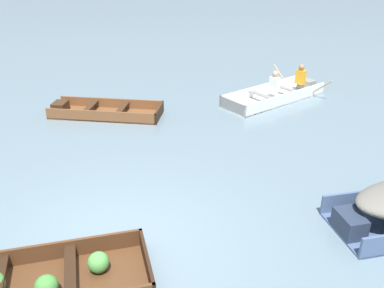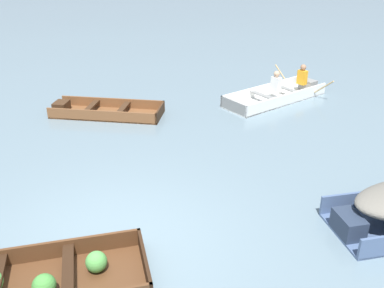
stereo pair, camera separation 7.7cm
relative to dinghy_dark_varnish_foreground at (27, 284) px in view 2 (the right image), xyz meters
The scene contains 4 objects.
ground_plane 1.45m from the dinghy_dark_varnish_foreground, 58.50° to the left, with size 80.00×80.00×0.00m, color slate.
dinghy_dark_varnish_foreground is the anchor object (origin of this frame).
skiff_wooden_brown_near_moored 6.62m from the dinghy_dark_varnish_foreground, 106.58° to the left, with size 3.13×1.37×0.31m.
rowboat_white_with_crew 9.31m from the dinghy_dark_varnish_foreground, 72.81° to the left, with size 3.13×3.34×0.91m.
Camera 2 is at (2.57, -4.95, 4.41)m, focal length 40.00 mm.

